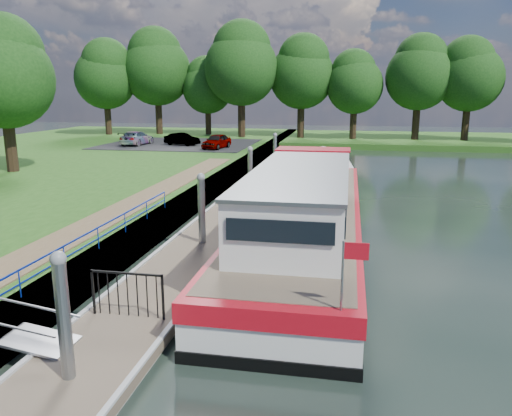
% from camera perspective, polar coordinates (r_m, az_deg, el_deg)
% --- Properties ---
extents(ground, '(160.00, 160.00, 0.00)m').
position_cam_1_polar(ground, '(11.34, -19.04, -18.20)').
color(ground, black).
rests_on(ground, ground).
extents(bank_edge, '(1.10, 90.00, 0.78)m').
position_cam_1_polar(bank_edge, '(25.12, -7.50, 0.69)').
color(bank_edge, '#473D2D').
rests_on(bank_edge, ground).
extents(far_bank, '(60.00, 18.00, 0.60)m').
position_cam_1_polar(far_bank, '(60.95, 17.12, 7.45)').
color(far_bank, '#224D16').
rests_on(far_bank, ground).
extents(footpath, '(1.60, 40.00, 0.05)m').
position_cam_1_polar(footpath, '(19.53, -19.07, -2.31)').
color(footpath, brown).
rests_on(footpath, riverbank).
extents(carpark, '(14.00, 12.00, 0.06)m').
position_cam_1_polar(carpark, '(49.29, -8.68, 7.24)').
color(carpark, black).
rests_on(carpark, riverbank).
extents(blue_fence, '(0.04, 18.04, 0.72)m').
position_cam_1_polar(blue_fence, '(14.48, -23.17, -5.85)').
color(blue_fence, '#0C2DBF').
rests_on(blue_fence, riverbank).
extents(pontoon, '(2.50, 30.00, 0.56)m').
position_cam_1_polar(pontoon, '(22.62, -2.88, -1.14)').
color(pontoon, brown).
rests_on(pontoon, ground).
extents(mooring_piles, '(0.30, 27.30, 3.55)m').
position_cam_1_polar(mooring_piles, '(22.37, -2.91, 1.58)').
color(mooring_piles, gray).
rests_on(mooring_piles, ground).
extents(gangway, '(2.58, 1.00, 0.92)m').
position_cam_1_polar(gangway, '(12.36, -25.79, -12.82)').
color(gangway, '#A5A8AD').
rests_on(gangway, ground).
extents(gate_panel, '(1.85, 0.05, 1.15)m').
position_cam_1_polar(gate_panel, '(12.57, -14.51, -8.83)').
color(gate_panel, black).
rests_on(gate_panel, ground).
extents(barge, '(4.36, 21.15, 4.78)m').
position_cam_1_polar(barge, '(20.29, 5.94, -0.23)').
color(barge, black).
rests_on(barge, ground).
extents(horizon_trees, '(54.38, 10.03, 12.87)m').
position_cam_1_polar(horizon_trees, '(57.43, 3.94, 15.32)').
color(horizon_trees, '#332316').
rests_on(horizon_trees, ground).
extents(bank_tree_a, '(6.12, 6.12, 9.72)m').
position_cam_1_polar(bank_tree_a, '(35.41, -26.92, 13.83)').
color(bank_tree_a, '#332316').
rests_on(bank_tree_a, riverbank).
extents(car_a, '(2.15, 3.96, 1.28)m').
position_cam_1_polar(car_a, '(44.75, -4.52, 7.62)').
color(car_a, '#999999').
rests_on(car_a, carpark).
extents(car_b, '(3.64, 2.18, 1.13)m').
position_cam_1_polar(car_b, '(47.84, -8.45, 7.79)').
color(car_b, '#999999').
rests_on(car_b, carpark).
extents(car_c, '(2.04, 4.53, 1.29)m').
position_cam_1_polar(car_c, '(49.05, -13.48, 7.80)').
color(car_c, '#999999').
rests_on(car_c, carpark).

